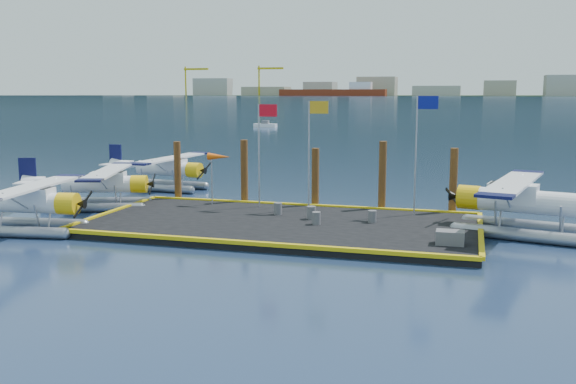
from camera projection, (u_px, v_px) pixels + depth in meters
name	position (u px, v px, depth m)	size (l,w,h in m)	color
ground	(282.00, 229.00, 33.62)	(4000.00, 4000.00, 0.00)	#172C47
dock	(282.00, 225.00, 33.59)	(20.00, 10.00, 0.40)	black
dock_bumpers	(282.00, 220.00, 33.54)	(20.25, 10.25, 0.18)	gold
far_backdrop	(568.00, 90.00, 1617.59)	(3050.00, 2050.00, 810.00)	black
seaplane_a	(26.00, 206.00, 32.47)	(8.32, 9.16, 3.24)	gray
seaplane_b	(103.00, 187.00, 39.10)	(8.28, 8.87, 3.17)	gray
seaplane_c	(167.00, 171.00, 46.68)	(8.17, 9.02, 3.19)	gray
seaplane_d	(521.00, 205.00, 31.76)	(9.42, 10.22, 3.62)	gray
drum_0	(278.00, 209.00, 35.42)	(0.46, 0.46, 0.65)	#58575C
drum_1	(316.00, 218.00, 32.82)	(0.46, 0.46, 0.64)	#58575C
drum_4	(372.00, 216.00, 33.29)	(0.45, 0.45, 0.63)	#58575C
drum_5	(311.00, 213.00, 34.18)	(0.49, 0.49, 0.69)	#58575C
crate	(450.00, 238.00, 28.53)	(1.24, 0.83, 0.62)	#58575C
flagpole_red	(262.00, 139.00, 37.16)	(1.14, 0.08, 6.00)	#9A9AA3
flagpole_yellow	(312.00, 138.00, 36.33)	(1.14, 0.08, 6.20)	#9A9AA3
flagpole_blue	(420.00, 137.00, 34.68)	(1.14, 0.08, 6.50)	#9A9AA3
windsock	(219.00, 158.00, 38.08)	(1.40, 0.44, 3.12)	#9A9AA3
piling_0	(178.00, 173.00, 40.74)	(0.44, 0.44, 4.00)	#482914
piling_1	(244.00, 174.00, 39.50)	(0.44, 0.44, 4.20)	#482914
piling_2	(315.00, 180.00, 38.31)	(0.44, 0.44, 3.80)	#482914
piling_3	(382.00, 178.00, 37.19)	(0.44, 0.44, 4.30)	#482914
piling_4	(453.00, 183.00, 36.13)	(0.44, 0.44, 4.00)	#482914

